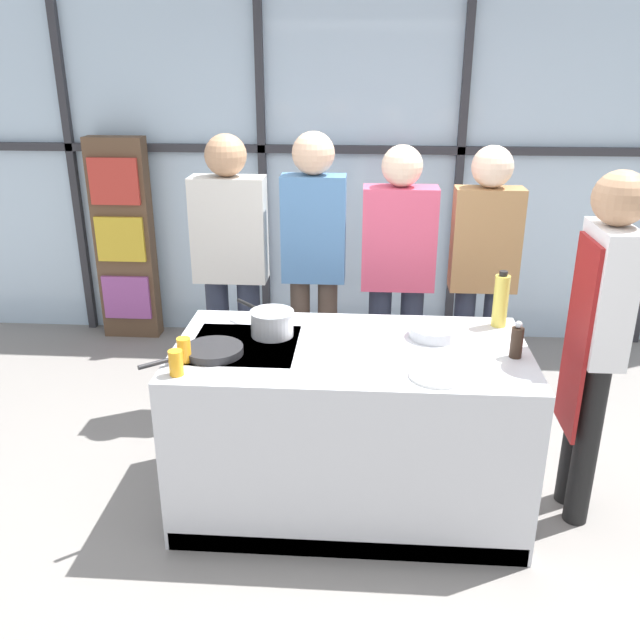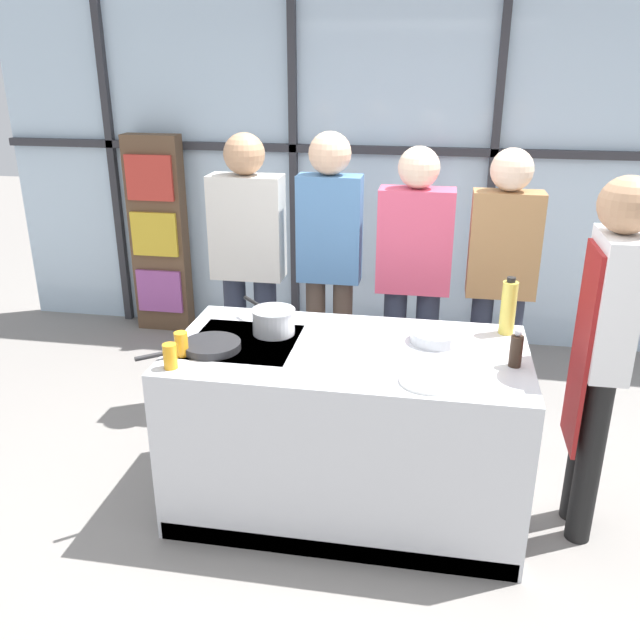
# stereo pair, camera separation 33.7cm
# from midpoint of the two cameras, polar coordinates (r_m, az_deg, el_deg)

# --- Properties ---
(ground_plane) EXTENTS (18.00, 18.00, 0.00)m
(ground_plane) POSITION_cam_midpoint_polar(r_m,az_deg,el_deg) (3.75, 4.85, -15.05)
(ground_plane) COLOR gray
(back_window_wall) EXTENTS (6.40, 0.10, 2.80)m
(back_window_wall) POSITION_cam_midpoint_polar(r_m,az_deg,el_deg) (5.44, 7.82, 12.60)
(back_window_wall) COLOR silver
(back_window_wall) RESTS_ON ground_plane
(bookshelf) EXTENTS (0.46, 0.19, 1.64)m
(bookshelf) POSITION_cam_midpoint_polar(r_m,az_deg,el_deg) (5.78, -11.81, 6.96)
(bookshelf) COLOR brown
(bookshelf) RESTS_ON ground_plane
(demo_island) EXTENTS (1.74, 0.91, 0.89)m
(demo_island) POSITION_cam_midpoint_polar(r_m,az_deg,el_deg) (3.50, 5.06, -9.18)
(demo_island) COLOR silver
(demo_island) RESTS_ON ground_plane
(chef) EXTENTS (0.25, 0.37, 1.77)m
(chef) POSITION_cam_midpoint_polar(r_m,az_deg,el_deg) (3.37, 25.47, -1.38)
(chef) COLOR black
(chef) RESTS_ON ground_plane
(spectator_far_left) EXTENTS (0.45, 0.25, 1.80)m
(spectator_far_left) POSITION_cam_midpoint_polar(r_m,az_deg,el_deg) (4.31, -3.83, 5.24)
(spectator_far_left) COLOR #232838
(spectator_far_left) RESTS_ON ground_plane
(spectator_center_left) EXTENTS (0.39, 0.25, 1.81)m
(spectator_center_left) POSITION_cam_midpoint_polar(r_m,az_deg,el_deg) (4.20, 3.10, 5.47)
(spectator_center_left) COLOR #47382D
(spectator_center_left) RESTS_ON ground_plane
(spectator_center_right) EXTENTS (0.45, 0.24, 1.74)m
(spectator_center_right) POSITION_cam_midpoint_polar(r_m,az_deg,el_deg) (4.20, 10.17, 4.02)
(spectator_center_right) COLOR #232838
(spectator_center_right) RESTS_ON ground_plane
(spectator_far_right) EXTENTS (0.41, 0.24, 1.74)m
(spectator_far_right) POSITION_cam_midpoint_polar(r_m,az_deg,el_deg) (4.23, 17.27, 3.78)
(spectator_far_right) COLOR #232838
(spectator_far_right) RESTS_ON ground_plane
(frying_pan) EXTENTS (0.44, 0.38, 0.04)m
(frying_pan) POSITION_cam_midpoint_polar(r_m,az_deg,el_deg) (3.29, -6.38, -2.23)
(frying_pan) COLOR #232326
(frying_pan) RESTS_ON demo_island
(saucepan) EXTENTS (0.33, 0.33, 0.13)m
(saucepan) POSITION_cam_midpoint_polar(r_m,az_deg,el_deg) (3.44, -1.17, -0.10)
(saucepan) COLOR silver
(saucepan) RESTS_ON demo_island
(white_plate) EXTENTS (0.26, 0.26, 0.01)m
(white_plate) POSITION_cam_midpoint_polar(r_m,az_deg,el_deg) (3.02, 12.29, -5.11)
(white_plate) COLOR white
(white_plate) RESTS_ON demo_island
(mixing_bowl) EXTENTS (0.25, 0.25, 0.06)m
(mixing_bowl) POSITION_cam_midpoint_polar(r_m,az_deg,el_deg) (3.43, 12.52, -1.38)
(mixing_bowl) COLOR silver
(mixing_bowl) RESTS_ON demo_island
(oil_bottle) EXTENTS (0.08, 0.08, 0.30)m
(oil_bottle) POSITION_cam_midpoint_polar(r_m,az_deg,el_deg) (3.59, 18.20, 0.98)
(oil_bottle) COLOR #E0CC4C
(oil_bottle) RESTS_ON demo_island
(pepper_grinder) EXTENTS (0.06, 0.06, 0.18)m
(pepper_grinder) POSITION_cam_midpoint_polar(r_m,az_deg,el_deg) (3.25, 19.08, -2.45)
(pepper_grinder) COLOR #332319
(pepper_grinder) RESTS_ON demo_island
(juice_glass_near) EXTENTS (0.06, 0.06, 0.12)m
(juice_glass_near) POSITION_cam_midpoint_polar(r_m,az_deg,el_deg) (3.11, -9.51, -3.09)
(juice_glass_near) COLOR orange
(juice_glass_near) RESTS_ON demo_island
(juice_glass_far) EXTENTS (0.06, 0.06, 0.12)m
(juice_glass_far) POSITION_cam_midpoint_polar(r_m,az_deg,el_deg) (3.23, -8.70, -2.08)
(juice_glass_far) COLOR orange
(juice_glass_far) RESTS_ON demo_island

